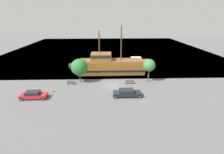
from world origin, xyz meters
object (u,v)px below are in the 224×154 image
object	(u,v)px
pirate_ship	(111,65)
bench_promenade_east	(71,82)
moored_boat_outer	(79,65)
fire_hydrant	(52,90)
parked_car_curb_mid	(34,95)
parked_car_curb_front	(127,93)
moored_boat_dockside	(137,60)
bench_promenade_west	(130,82)

from	to	relation	value
pirate_ship	bench_promenade_east	xyz separation A→B (m)	(-8.55, -7.47, -1.55)
moored_boat_outer	fire_hydrant	xyz separation A→B (m)	(-2.82, -16.97, -0.17)
pirate_ship	parked_car_curb_mid	xyz separation A→B (m)	(-13.82, -13.97, -1.31)
parked_car_curb_front	fire_hydrant	size ratio (longest dim) A/B	6.53
moored_boat_dockside	parked_car_curb_mid	distance (m)	33.16
parked_car_curb_front	bench_promenade_east	distance (m)	12.67
moored_boat_dockside	pirate_ship	bearing A→B (deg)	-129.10
parked_car_curb_front	fire_hydrant	xyz separation A→B (m)	(-14.01, 2.29, -0.24)
parked_car_curb_front	moored_boat_outer	bearing A→B (deg)	120.14
parked_car_curb_front	bench_promenade_east	xyz separation A→B (m)	(-11.07, 6.16, -0.22)
parked_car_curb_mid	fire_hydrant	xyz separation A→B (m)	(2.34, 2.63, -0.25)
bench_promenade_west	parked_car_curb_front	bearing A→B (deg)	-102.48
moored_boat_dockside	bench_promenade_east	world-z (taller)	moored_boat_dockside
pirate_ship	fire_hydrant	distance (m)	16.22
parked_car_curb_front	parked_car_curb_mid	world-z (taller)	parked_car_curb_mid
moored_boat_outer	fire_hydrant	world-z (taller)	moored_boat_outer
fire_hydrant	bench_promenade_west	distance (m)	15.78
parked_car_curb_mid	fire_hydrant	size ratio (longest dim) A/B	5.82
moored_boat_dockside	moored_boat_outer	xyz separation A→B (m)	(-17.20, -4.89, -0.01)
parked_car_curb_front	bench_promenade_west	world-z (taller)	parked_car_curb_front
moored_boat_dockside	parked_car_curb_mid	size ratio (longest dim) A/B	1.74
pirate_ship	moored_boat_dockside	distance (m)	13.62
moored_boat_dockside	fire_hydrant	bearing A→B (deg)	-132.50
pirate_ship	parked_car_curb_mid	bearing A→B (deg)	-134.70
moored_boat_outer	parked_car_curb_front	xyz separation A→B (m)	(11.18, -19.26, 0.07)
pirate_ship	bench_promenade_west	world-z (taller)	pirate_ship
bench_promenade_west	moored_boat_outer	bearing A→B (deg)	133.35
pirate_ship	parked_car_curb_mid	world-z (taller)	pirate_ship
fire_hydrant	bench_promenade_west	bearing A→B (deg)	13.62
moored_boat_dockside	bench_promenade_east	distance (m)	24.81
moored_boat_outer	parked_car_curb_front	bearing A→B (deg)	-59.86
fire_hydrant	bench_promenade_east	world-z (taller)	bench_promenade_east
moored_boat_outer	bench_promenade_west	size ratio (longest dim) A/B	3.04
moored_boat_dockside	bench_promenade_west	bearing A→B (deg)	-104.51
pirate_ship	parked_car_curb_front	world-z (taller)	pirate_ship
fire_hydrant	moored_boat_dockside	bearing A→B (deg)	47.50
parked_car_curb_mid	moored_boat_outer	bearing A→B (deg)	75.24
pirate_ship	parked_car_curb_front	bearing A→B (deg)	-79.53
moored_boat_outer	moored_boat_dockside	bearing A→B (deg)	15.86
parked_car_curb_mid	bench_promenade_west	xyz separation A→B (m)	(17.67, 6.34, -0.22)
parked_car_curb_mid	bench_promenade_east	distance (m)	8.37
pirate_ship	parked_car_curb_front	xyz separation A→B (m)	(2.52, -13.64, -1.32)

